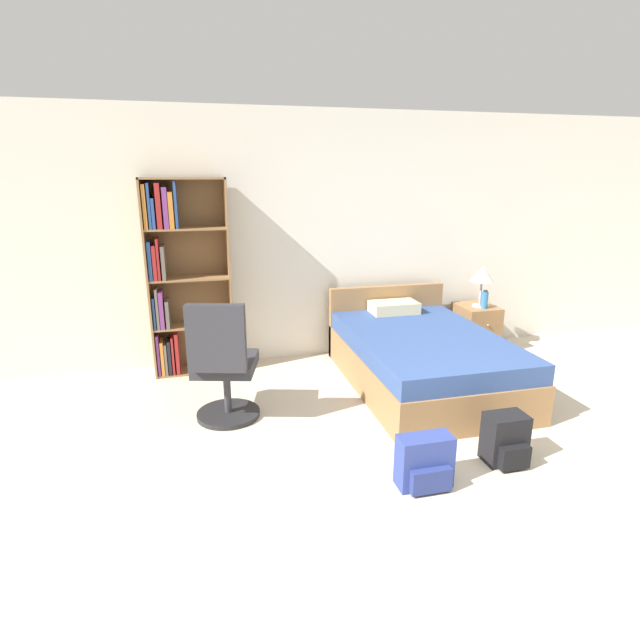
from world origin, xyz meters
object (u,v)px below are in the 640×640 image
(backpack_black, at_px, (506,440))
(backpack_blue, at_px, (425,463))
(bed, at_px, (420,357))
(office_chair, at_px, (223,367))
(water_bottle, at_px, (485,300))
(table_lamp, at_px, (482,275))
(nightstand, at_px, (475,328))
(bookshelf, at_px, (178,276))

(backpack_black, height_order, backpack_blue, backpack_black)
(bed, height_order, backpack_black, bed)
(office_chair, xyz_separation_m, water_bottle, (2.91, 0.97, 0.15))
(backpack_black, bearing_deg, table_lamp, 64.05)
(office_chair, height_order, table_lamp, office_chair)
(bed, relative_size, office_chair, 1.94)
(backpack_blue, bearing_deg, table_lamp, 52.84)
(office_chair, distance_m, nightstand, 3.10)
(bookshelf, xyz_separation_m, office_chair, (0.34, -1.22, -0.52))
(bed, relative_size, table_lamp, 4.41)
(backpack_black, xyz_separation_m, backpack_blue, (-0.67, -0.12, -0.00))
(bed, distance_m, office_chair, 1.92)
(bookshelf, relative_size, nightstand, 3.66)
(office_chair, distance_m, backpack_black, 2.18)
(office_chair, xyz_separation_m, nightstand, (2.90, 1.09, -0.21))
(bed, height_order, nightstand, bed)
(bookshelf, bearing_deg, office_chair, -74.34)
(bed, height_order, table_lamp, table_lamp)
(bookshelf, distance_m, nightstand, 3.32)
(bookshelf, height_order, water_bottle, bookshelf)
(backpack_black, bearing_deg, bed, 89.82)
(backpack_black, bearing_deg, bookshelf, 133.93)
(backpack_blue, bearing_deg, backpack_black, 10.54)
(office_chair, height_order, backpack_black, office_chair)
(bed, distance_m, table_lamp, 1.38)
(nightstand, height_order, table_lamp, table_lamp)
(nightstand, bearing_deg, backpack_black, -115.44)
(bookshelf, relative_size, office_chair, 1.85)
(table_lamp, bearing_deg, bed, -145.98)
(backpack_blue, bearing_deg, bed, 66.50)
(bookshelf, xyz_separation_m, water_bottle, (3.25, -0.24, -0.37))
(nightstand, relative_size, table_lamp, 1.15)
(water_bottle, bearing_deg, backpack_black, -116.98)
(nightstand, distance_m, table_lamp, 0.62)
(nightstand, xyz_separation_m, backpack_black, (-1.03, -2.17, -0.09))
(water_bottle, height_order, backpack_black, water_bottle)
(table_lamp, relative_size, backpack_black, 1.29)
(nightstand, bearing_deg, bookshelf, 177.78)
(office_chair, bearing_deg, backpack_blue, -45.11)
(bookshelf, bearing_deg, nightstand, -2.22)
(backpack_black, distance_m, backpack_blue, 0.68)
(table_lamp, bearing_deg, nightstand, 91.68)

